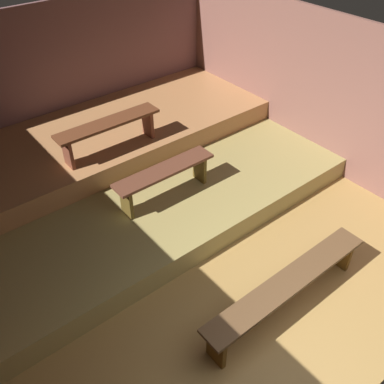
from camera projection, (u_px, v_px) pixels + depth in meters
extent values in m
cube|color=#A07A42|center=(171.00, 221.00, 5.88)|extent=(6.15, 6.25, 0.08)
cube|color=brown|center=(66.00, 75.00, 6.81)|extent=(6.15, 0.06, 2.30)
cube|color=brown|center=(311.00, 88.00, 6.45)|extent=(0.06, 6.25, 2.30)
cube|color=#97864C|center=(133.00, 178.00, 6.31)|extent=(5.35, 3.61, 0.31)
cube|color=#A77144|center=(103.00, 137.00, 6.62)|extent=(5.35, 1.96, 0.31)
cube|color=brown|center=(289.00, 282.00, 4.44)|extent=(2.23, 0.30, 0.04)
cube|color=brown|center=(216.00, 348.00, 4.10)|extent=(0.05, 0.24, 0.41)
cube|color=brown|center=(342.00, 253.00, 5.07)|extent=(0.05, 0.24, 0.41)
cube|color=brown|center=(164.00, 170.00, 5.47)|extent=(1.43, 0.30, 0.04)
cube|color=#4F3D16|center=(127.00, 202.00, 5.32)|extent=(0.05, 0.24, 0.41)
cube|color=#4F3D16|center=(200.00, 168.00, 5.90)|extent=(0.05, 0.24, 0.41)
cube|color=brown|center=(108.00, 123.00, 5.79)|extent=(1.52, 0.30, 0.04)
cube|color=brown|center=(68.00, 153.00, 5.62)|extent=(0.05, 0.24, 0.41)
cube|color=brown|center=(148.00, 123.00, 6.24)|extent=(0.05, 0.24, 0.41)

